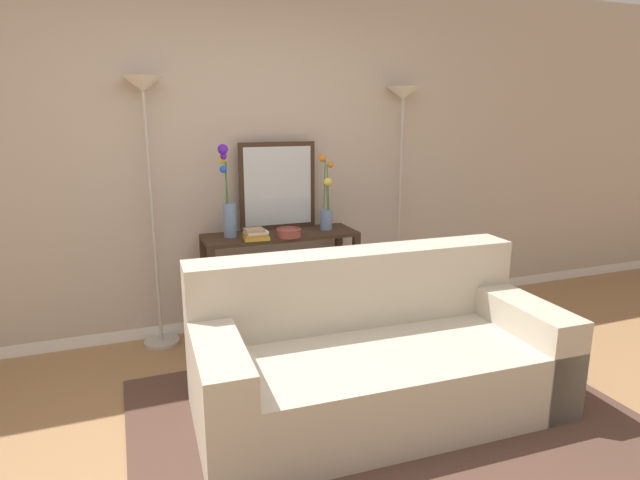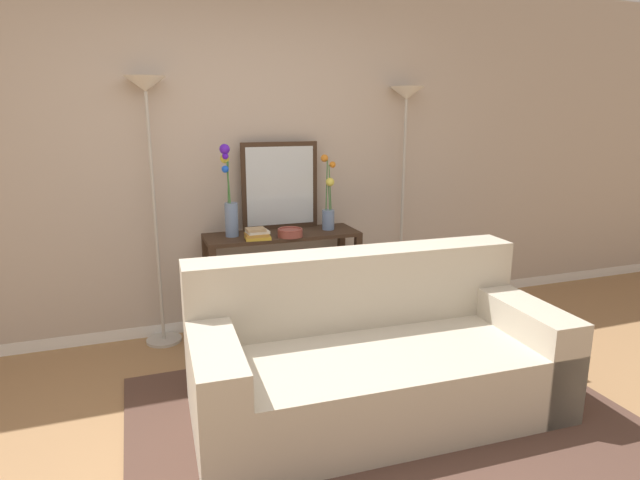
{
  "view_description": "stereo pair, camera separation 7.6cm",
  "coord_description": "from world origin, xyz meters",
  "px_view_note": "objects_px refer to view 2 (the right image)",
  "views": [
    {
      "loc": [
        -0.76,
        -1.98,
        1.69
      ],
      "look_at": [
        0.42,
        1.11,
        0.89
      ],
      "focal_mm": 29.6,
      "sensor_mm": 36.0,
      "label": 1
    },
    {
      "loc": [
        -0.69,
        -2.01,
        1.69
      ],
      "look_at": [
        0.42,
        1.11,
        0.89
      ],
      "focal_mm": 29.6,
      "sensor_mm": 36.0,
      "label": 2
    }
  ],
  "objects_px": {
    "vase_tall_flowers": "(230,201)",
    "fruit_bowl": "(290,232)",
    "wall_mirror": "(280,186)",
    "console_table": "(283,265)",
    "floor_lamp_left": "(149,138)",
    "book_stack": "(257,234)",
    "couch": "(372,358)",
    "vase_short_flowers": "(328,205)",
    "book_row_under_console": "(243,330)",
    "floor_lamp_right": "(405,138)"
  },
  "relations": [
    {
      "from": "vase_tall_flowers",
      "to": "fruit_bowl",
      "type": "bearing_deg",
      "value": -20.23
    },
    {
      "from": "wall_mirror",
      "to": "vase_tall_flowers",
      "type": "relative_size",
      "value": 1.0
    },
    {
      "from": "console_table",
      "to": "fruit_bowl",
      "type": "bearing_deg",
      "value": -78.48
    },
    {
      "from": "floor_lamp_left",
      "to": "wall_mirror",
      "type": "height_order",
      "value": "floor_lamp_left"
    },
    {
      "from": "vase_tall_flowers",
      "to": "book_stack",
      "type": "relative_size",
      "value": 3.5
    },
    {
      "from": "couch",
      "to": "book_stack",
      "type": "xyz_separation_m",
      "value": [
        -0.41,
        1.1,
        0.53
      ]
    },
    {
      "from": "vase_short_flowers",
      "to": "book_row_under_console",
      "type": "relative_size",
      "value": 1.96
    },
    {
      "from": "floor_lamp_right",
      "to": "fruit_bowl",
      "type": "relative_size",
      "value": 10.24
    },
    {
      "from": "vase_short_flowers",
      "to": "fruit_bowl",
      "type": "relative_size",
      "value": 3.14
    },
    {
      "from": "couch",
      "to": "floor_lamp_left",
      "type": "distance_m",
      "value": 2.12
    },
    {
      "from": "vase_tall_flowers",
      "to": "book_stack",
      "type": "bearing_deg",
      "value": -42.54
    },
    {
      "from": "floor_lamp_left",
      "to": "vase_short_flowers",
      "type": "xyz_separation_m",
      "value": [
        1.28,
        -0.13,
        -0.52
      ]
    },
    {
      "from": "vase_short_flowers",
      "to": "fruit_bowl",
      "type": "bearing_deg",
      "value": -159.75
    },
    {
      "from": "book_stack",
      "to": "book_row_under_console",
      "type": "relative_size",
      "value": 0.65
    },
    {
      "from": "vase_short_flowers",
      "to": "couch",
      "type": "bearing_deg",
      "value": -98.58
    },
    {
      "from": "fruit_bowl",
      "to": "book_row_under_console",
      "type": "xyz_separation_m",
      "value": [
        -0.35,
        0.13,
        -0.78
      ]
    },
    {
      "from": "console_table",
      "to": "floor_lamp_right",
      "type": "xyz_separation_m",
      "value": [
        1.09,
        0.13,
        0.94
      ]
    },
    {
      "from": "couch",
      "to": "floor_lamp_right",
      "type": "xyz_separation_m",
      "value": [
        0.9,
        1.36,
        1.18
      ]
    },
    {
      "from": "floor_lamp_right",
      "to": "book_stack",
      "type": "height_order",
      "value": "floor_lamp_right"
    },
    {
      "from": "vase_short_flowers",
      "to": "console_table",
      "type": "bearing_deg",
      "value": -179.96
    },
    {
      "from": "couch",
      "to": "floor_lamp_left",
      "type": "bearing_deg",
      "value": 128.88
    },
    {
      "from": "floor_lamp_left",
      "to": "book_row_under_console",
      "type": "distance_m",
      "value": 1.57
    },
    {
      "from": "vase_tall_flowers",
      "to": "book_row_under_console",
      "type": "xyz_separation_m",
      "value": [
        0.06,
        -0.02,
        -1.0
      ]
    },
    {
      "from": "vase_tall_flowers",
      "to": "fruit_bowl",
      "type": "height_order",
      "value": "vase_tall_flowers"
    },
    {
      "from": "vase_tall_flowers",
      "to": "vase_short_flowers",
      "type": "height_order",
      "value": "vase_tall_flowers"
    },
    {
      "from": "wall_mirror",
      "to": "vase_short_flowers",
      "type": "relative_size",
      "value": 1.16
    },
    {
      "from": "vase_tall_flowers",
      "to": "book_row_under_console",
      "type": "height_order",
      "value": "vase_tall_flowers"
    },
    {
      "from": "vase_tall_flowers",
      "to": "fruit_bowl",
      "type": "relative_size",
      "value": 3.65
    },
    {
      "from": "wall_mirror",
      "to": "vase_tall_flowers",
      "type": "distance_m",
      "value": 0.45
    },
    {
      "from": "console_table",
      "to": "floor_lamp_right",
      "type": "height_order",
      "value": "floor_lamp_right"
    },
    {
      "from": "book_stack",
      "to": "book_row_under_console",
      "type": "distance_m",
      "value": 0.8
    },
    {
      "from": "console_table",
      "to": "book_row_under_console",
      "type": "distance_m",
      "value": 0.59
    },
    {
      "from": "floor_lamp_left",
      "to": "book_stack",
      "type": "relative_size",
      "value": 10.01
    },
    {
      "from": "book_stack",
      "to": "book_row_under_console",
      "type": "bearing_deg",
      "value": 130.07
    },
    {
      "from": "console_table",
      "to": "book_stack",
      "type": "bearing_deg",
      "value": -150.44
    },
    {
      "from": "floor_lamp_right",
      "to": "vase_short_flowers",
      "type": "xyz_separation_m",
      "value": [
        -0.72,
        -0.13,
        -0.49
      ]
    },
    {
      "from": "console_table",
      "to": "fruit_bowl",
      "type": "xyz_separation_m",
      "value": [
        0.03,
        -0.13,
        0.28
      ]
    },
    {
      "from": "wall_mirror",
      "to": "vase_tall_flowers",
      "type": "bearing_deg",
      "value": -161.19
    },
    {
      "from": "vase_short_flowers",
      "to": "fruit_bowl",
      "type": "height_order",
      "value": "vase_short_flowers"
    },
    {
      "from": "wall_mirror",
      "to": "fruit_bowl",
      "type": "relative_size",
      "value": 3.64
    },
    {
      "from": "floor_lamp_left",
      "to": "vase_short_flowers",
      "type": "height_order",
      "value": "floor_lamp_left"
    },
    {
      "from": "fruit_bowl",
      "to": "book_stack",
      "type": "bearing_deg",
      "value": 179.46
    },
    {
      "from": "couch",
      "to": "fruit_bowl",
      "type": "relative_size",
      "value": 11.31
    },
    {
      "from": "floor_lamp_left",
      "to": "fruit_bowl",
      "type": "bearing_deg",
      "value": -15.56
    },
    {
      "from": "wall_mirror",
      "to": "book_row_under_console",
      "type": "bearing_deg",
      "value": -155.47
    },
    {
      "from": "console_table",
      "to": "wall_mirror",
      "type": "relative_size",
      "value": 1.72
    },
    {
      "from": "wall_mirror",
      "to": "floor_lamp_right",
      "type": "bearing_deg",
      "value": -1.89
    },
    {
      "from": "couch",
      "to": "wall_mirror",
      "type": "xyz_separation_m",
      "value": [
        -0.15,
        1.39,
        0.83
      ]
    },
    {
      "from": "vase_tall_flowers",
      "to": "vase_short_flowers",
      "type": "xyz_separation_m",
      "value": [
        0.76,
        -0.02,
        -0.07
      ]
    },
    {
      "from": "wall_mirror",
      "to": "fruit_bowl",
      "type": "distance_m",
      "value": 0.42
    }
  ]
}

